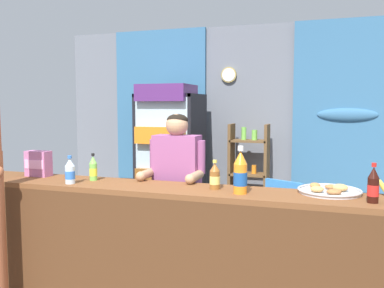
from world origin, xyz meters
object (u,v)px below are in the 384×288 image
(soda_bottle_water, at_px, (70,172))
(pastry_tray, at_px, (329,190))
(drink_fridge, at_px, (170,152))
(snack_box_wafer, at_px, (38,164))
(soda_bottle_orange_soda, at_px, (240,173))
(soda_bottle_lime_soda, at_px, (93,169))
(bottle_shelf_rack, at_px, (249,177))
(soda_bottle_iced_tea, at_px, (215,177))
(shopkeeper, at_px, (177,181))
(soda_bottle_cola, at_px, (373,186))
(plastic_lawn_chair, at_px, (290,215))
(stall_counter, at_px, (160,242))

(soda_bottle_water, bearing_deg, pastry_tray, 7.80)
(drink_fridge, xyz_separation_m, snack_box_wafer, (-0.51, -1.80, 0.08))
(soda_bottle_water, bearing_deg, soda_bottle_orange_soda, 2.54)
(soda_bottle_lime_soda, distance_m, pastry_tray, 1.83)
(bottle_shelf_rack, height_order, soda_bottle_water, bottle_shelf_rack)
(soda_bottle_iced_tea, bearing_deg, shopkeeper, 138.79)
(shopkeeper, xyz_separation_m, snack_box_wafer, (-1.16, -0.33, 0.14))
(soda_bottle_orange_soda, bearing_deg, soda_bottle_cola, -0.37)
(plastic_lawn_chair, bearing_deg, pastry_tray, -73.51)
(soda_bottle_orange_soda, bearing_deg, drink_fridge, 123.44)
(soda_bottle_water, distance_m, soda_bottle_cola, 2.19)
(soda_bottle_orange_soda, distance_m, soda_bottle_water, 1.34)
(stall_counter, relative_size, bottle_shelf_rack, 2.58)
(stall_counter, height_order, snack_box_wafer, snack_box_wafer)
(drink_fridge, relative_size, plastic_lawn_chair, 2.15)
(soda_bottle_lime_soda, bearing_deg, soda_bottle_cola, -3.48)
(shopkeeper, bearing_deg, drink_fridge, 113.51)
(plastic_lawn_chair, bearing_deg, snack_box_wafer, -147.85)
(plastic_lawn_chair, bearing_deg, shopkeeper, -132.73)
(drink_fridge, bearing_deg, snack_box_wafer, -105.88)
(bottle_shelf_rack, bearing_deg, soda_bottle_cola, -61.62)
(bottle_shelf_rack, height_order, pastry_tray, bottle_shelf_rack)
(soda_bottle_water, xyz_separation_m, pastry_tray, (1.93, 0.26, -0.07))
(soda_bottle_orange_soda, relative_size, soda_bottle_iced_tea, 1.55)
(stall_counter, distance_m, soda_bottle_water, 0.90)
(shopkeeper, bearing_deg, pastry_tray, -12.53)
(drink_fridge, bearing_deg, pastry_tray, -42.96)
(pastry_tray, bearing_deg, stall_counter, -167.76)
(bottle_shelf_rack, bearing_deg, snack_box_wafer, -125.33)
(snack_box_wafer, xyz_separation_m, pastry_tray, (2.39, 0.05, -0.09))
(soda_bottle_lime_soda, bearing_deg, stall_counter, -14.53)
(drink_fridge, distance_m, snack_box_wafer, 1.88)
(stall_counter, relative_size, drink_fridge, 1.92)
(snack_box_wafer, bearing_deg, soda_bottle_water, -24.28)
(shopkeeper, bearing_deg, bottle_shelf_rack, 80.10)
(stall_counter, distance_m, shopkeeper, 0.64)
(drink_fridge, relative_size, soda_bottle_iced_tea, 8.63)
(stall_counter, distance_m, soda_bottle_lime_soda, 0.84)
(stall_counter, bearing_deg, soda_bottle_orange_soda, 4.85)
(bottle_shelf_rack, relative_size, soda_bottle_water, 6.22)
(bottle_shelf_rack, distance_m, shopkeeper, 1.77)
(bottle_shelf_rack, relative_size, soda_bottle_orange_soda, 4.14)
(plastic_lawn_chair, distance_m, soda_bottle_water, 2.24)
(shopkeeper, height_order, soda_bottle_iced_tea, shopkeeper)
(bottle_shelf_rack, relative_size, plastic_lawn_chair, 1.60)
(plastic_lawn_chair, height_order, soda_bottle_iced_tea, soda_bottle_iced_tea)
(soda_bottle_lime_soda, bearing_deg, shopkeeper, 31.10)
(soda_bottle_iced_tea, bearing_deg, plastic_lawn_chair, 71.94)
(soda_bottle_iced_tea, distance_m, soda_bottle_cola, 1.06)
(soda_bottle_lime_soda, xyz_separation_m, pastry_tray, (1.83, 0.08, -0.07))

